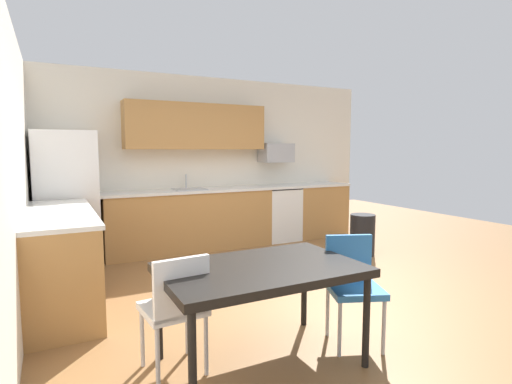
% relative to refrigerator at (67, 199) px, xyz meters
% --- Properties ---
extents(ground_plane, '(12.00, 12.00, 0.00)m').
position_rel_refrigerator_xyz_m(ground_plane, '(2.18, -2.22, -0.89)').
color(ground_plane, olive).
extents(wall_back, '(5.80, 0.10, 2.70)m').
position_rel_refrigerator_xyz_m(wall_back, '(2.18, 0.43, 0.46)').
color(wall_back, silver).
rests_on(wall_back, ground).
extents(wall_left, '(0.10, 5.80, 2.70)m').
position_rel_refrigerator_xyz_m(wall_left, '(-0.47, -2.22, 0.46)').
color(wall_left, silver).
rests_on(wall_left, ground).
extents(cabinet_run_back, '(2.56, 0.60, 0.90)m').
position_rel_refrigerator_xyz_m(cabinet_run_back, '(1.71, 0.08, -0.44)').
color(cabinet_run_back, '#AD7A42').
rests_on(cabinet_run_back, ground).
extents(cabinet_run_back_right, '(0.99, 0.60, 0.90)m').
position_rel_refrigerator_xyz_m(cabinet_run_back_right, '(4.08, 0.08, -0.44)').
color(cabinet_run_back_right, '#AD7A42').
rests_on(cabinet_run_back_right, ground).
extents(cabinet_run_left, '(0.60, 2.00, 0.90)m').
position_rel_refrigerator_xyz_m(cabinet_run_left, '(-0.12, -1.42, -0.44)').
color(cabinet_run_left, '#AD7A42').
rests_on(cabinet_run_left, ground).
extents(countertop_back, '(4.80, 0.64, 0.04)m').
position_rel_refrigerator_xyz_m(countertop_back, '(2.18, 0.08, 0.03)').
color(countertop_back, silver).
rests_on(countertop_back, cabinet_run_back).
extents(countertop_left, '(0.64, 2.00, 0.04)m').
position_rel_refrigerator_xyz_m(countertop_left, '(-0.12, -1.42, 0.03)').
color(countertop_left, silver).
rests_on(countertop_left, cabinet_run_left).
extents(upper_cabinets_back, '(2.20, 0.34, 0.70)m').
position_rel_refrigerator_xyz_m(upper_cabinets_back, '(1.88, 0.21, 1.01)').
color(upper_cabinets_back, '#AD7A42').
extents(refrigerator, '(0.76, 0.70, 1.79)m').
position_rel_refrigerator_xyz_m(refrigerator, '(0.00, 0.00, 0.00)').
color(refrigerator, white).
rests_on(refrigerator, ground).
extents(oven_range, '(0.60, 0.60, 0.91)m').
position_rel_refrigerator_xyz_m(oven_range, '(3.29, 0.08, -0.44)').
color(oven_range, white).
rests_on(oven_range, ground).
extents(microwave, '(0.54, 0.36, 0.32)m').
position_rel_refrigerator_xyz_m(microwave, '(3.29, 0.18, 0.60)').
color(microwave, '#9EA0A5').
extents(sink_basin, '(0.48, 0.40, 0.14)m').
position_rel_refrigerator_xyz_m(sink_basin, '(1.71, 0.08, -0.01)').
color(sink_basin, '#A5A8AD').
rests_on(sink_basin, countertop_back).
extents(sink_faucet, '(0.02, 0.02, 0.24)m').
position_rel_refrigerator_xyz_m(sink_faucet, '(1.71, 0.26, 0.15)').
color(sink_faucet, '#B2B5BA').
rests_on(sink_faucet, countertop_back).
extents(dining_table, '(1.40, 0.90, 0.73)m').
position_rel_refrigerator_xyz_m(dining_table, '(1.13, -3.34, -0.23)').
color(dining_table, black).
rests_on(dining_table, ground).
extents(chair_near_table, '(0.52, 0.52, 0.85)m').
position_rel_refrigerator_xyz_m(chair_near_table, '(1.94, -3.37, -0.39)').
color(chair_near_table, '#2D72B7').
rests_on(chair_near_table, ground).
extents(chair_far_side, '(0.43, 0.43, 0.85)m').
position_rel_refrigerator_xyz_m(chair_far_side, '(0.54, -3.22, -0.39)').
color(chair_far_side, white).
rests_on(chair_far_side, ground).
extents(trash_bin, '(0.36, 0.36, 0.60)m').
position_rel_refrigerator_xyz_m(trash_bin, '(3.87, -1.36, -0.59)').
color(trash_bin, black).
rests_on(trash_bin, ground).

